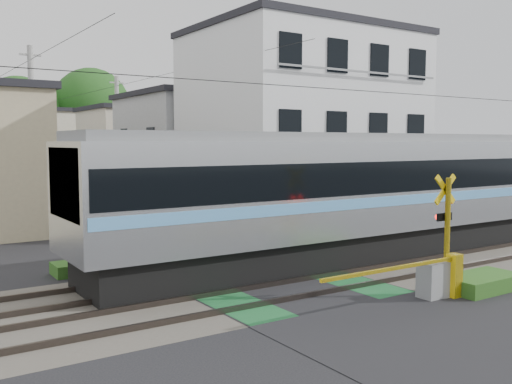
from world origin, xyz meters
TOP-DOWN VIEW (x-y plane):
  - ground at (0.00, 0.00)m, footprint 120.00×120.00m
  - track_bed at (0.00, 0.00)m, footprint 120.00×120.00m
  - crossing_signal_near at (2.59, -3.65)m, footprint 4.74×0.65m
  - crossing_signal_far at (-2.59, 3.65)m, footprint 4.74×0.65m
  - apartment_block at (8.50, 9.49)m, footprint 10.20×8.36m
  - houses_row at (0.25, 25.92)m, footprint 22.07×31.35m
  - tree_hill at (0.98, 48.13)m, footprint 40.00×12.90m
  - catenary at (6.00, 0.03)m, footprint 60.00×5.04m
  - utility_poles at (-1.05, 23.01)m, footprint 7.90×42.00m
  - pedestrian at (1.70, 25.46)m, footprint 0.70×0.50m
  - weed_patches at (1.76, -0.09)m, footprint 10.25×8.80m

SIDE VIEW (x-z plane):
  - ground at x=0.00m, z-range 0.00..0.00m
  - track_bed at x=0.00m, z-range -0.03..0.11m
  - weed_patches at x=1.76m, z-range -0.02..0.38m
  - crossing_signal_near at x=2.59m, z-range -0.83..2.25m
  - crossing_signal_far at x=-2.59m, z-range -0.83..2.25m
  - pedestrian at x=1.70m, z-range 0.00..1.80m
  - houses_row at x=0.25m, z-range -0.16..6.64m
  - catenary at x=6.00m, z-range 0.20..7.20m
  - utility_poles at x=-1.05m, z-range 0.08..8.08m
  - apartment_block at x=8.50m, z-range 0.01..9.31m
  - tree_hill at x=0.98m, z-range -0.58..11.22m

